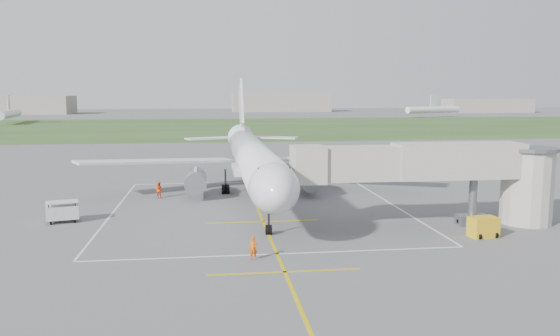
{
  "coord_description": "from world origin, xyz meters",
  "views": [
    {
      "loc": [
        -4.7,
        -57.53,
        11.43
      ],
      "look_at": [
        2.31,
        -4.0,
        4.0
      ],
      "focal_mm": 35.0,
      "sensor_mm": 36.0,
      "label": 1
    }
  ],
  "objects": [
    {
      "name": "ramp_worker_wing",
      "position": [
        -10.25,
        2.67,
        0.89
      ],
      "size": [
        1.07,
        0.98,
        1.77
      ],
      "primitive_type": "imported",
      "rotation": [
        0.0,
        0.0,
        2.69
      ],
      "color": "#FF4808",
      "rests_on": "ground"
    },
    {
      "name": "jet_bridge",
      "position": [
        15.72,
        -13.5,
        4.74
      ],
      "size": [
        23.4,
        5.0,
        7.2
      ],
      "color": "gray",
      "rests_on": "ground"
    },
    {
      "name": "airliner",
      "position": [
        -0.0,
        0.75,
        4.39
      ],
      "size": [
        38.93,
        46.75,
        13.52
      ],
      "color": "silver",
      "rests_on": "ground"
    },
    {
      "name": "distant_hangars",
      "position": [
        -16.15,
        265.19,
        5.17
      ],
      "size": [
        345.0,
        49.0,
        12.0
      ],
      "color": "gray",
      "rests_on": "ground"
    },
    {
      "name": "gpu_unit",
      "position": [
        16.95,
        -17.49,
        0.8
      ],
      "size": [
        2.34,
        1.79,
        1.63
      ],
      "rotation": [
        0.0,
        0.0,
        0.14
      ],
      "color": "gold",
      "rests_on": "ground"
    },
    {
      "name": "apron_markings",
      "position": [
        0.0,
        -5.82,
        0.01
      ],
      "size": [
        28.2,
        60.0,
        0.01
      ],
      "color": "gold",
      "rests_on": "ground"
    },
    {
      "name": "ground",
      "position": [
        0.0,
        0.0,
        0.0
      ],
      "size": [
        700.0,
        700.0,
        0.0
      ],
      "primitive_type": "plane",
      "color": "#5A5A5C",
      "rests_on": "ground"
    },
    {
      "name": "baggage_cart",
      "position": [
        -17.76,
        -7.88,
        0.97
      ],
      "size": [
        3.03,
        2.24,
        1.89
      ],
      "rotation": [
        0.0,
        0.0,
        0.25
      ],
      "color": "silver",
      "rests_on": "ground"
    },
    {
      "name": "grass_strip",
      "position": [
        0.0,
        130.0,
        0.01
      ],
      "size": [
        700.0,
        120.0,
        0.02
      ],
      "primitive_type": "cube",
      "color": "#2D481F",
      "rests_on": "ground"
    },
    {
      "name": "ramp_worker_nose",
      "position": [
        -1.79,
        -21.08,
        0.81
      ],
      "size": [
        0.66,
        0.52,
        1.61
      ],
      "primitive_type": "imported",
      "rotation": [
        0.0,
        0.0,
        -0.24
      ],
      "color": "#E85407",
      "rests_on": "ground"
    },
    {
      "name": "distant_aircraft",
      "position": [
        11.17,
        177.57,
        3.59
      ],
      "size": [
        201.25,
        54.25,
        8.85
      ],
      "color": "silver",
      "rests_on": "ground"
    }
  ]
}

